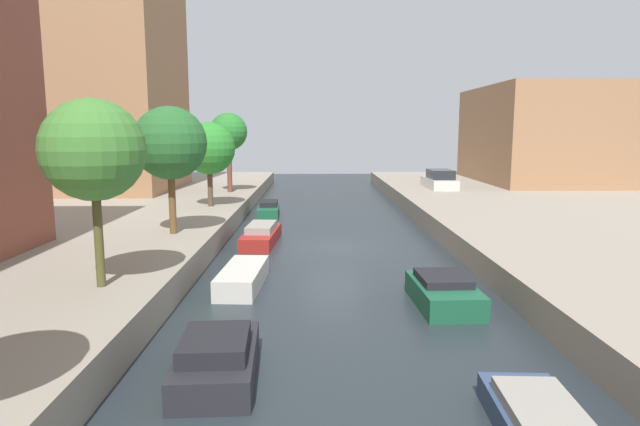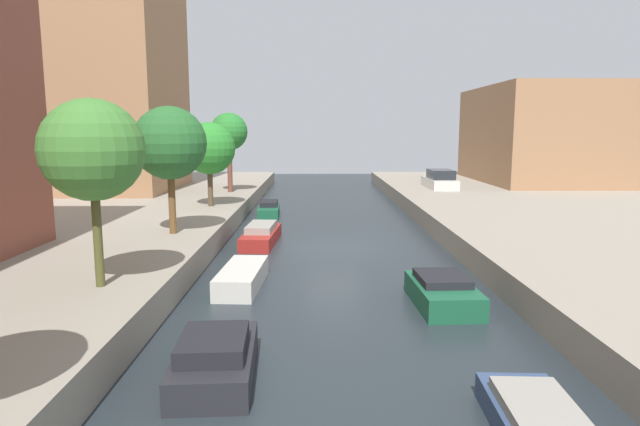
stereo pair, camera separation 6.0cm
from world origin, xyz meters
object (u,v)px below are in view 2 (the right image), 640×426
object	(u,v)px
low_block_right	(542,135)
moored_boat_left_3	(261,235)
street_tree_1	(92,151)
street_tree_2	(170,143)
street_tree_4	(229,132)
moored_boat_left_1	(215,359)
street_tree_3	(209,149)
moored_boat_left_2	(242,277)
moored_boat_right_2	(443,292)
parked_car	(440,180)
moored_boat_left_4	(269,210)

from	to	relation	value
low_block_right	moored_boat_left_3	bearing A→B (deg)	-136.37
street_tree_1	low_block_right	bearing A→B (deg)	51.23
street_tree_2	moored_boat_left_3	world-z (taller)	street_tree_2
street_tree_4	moored_boat_left_1	world-z (taller)	street_tree_4
street_tree_2	street_tree_3	bearing A→B (deg)	90.00
street_tree_1	moored_boat_left_2	world-z (taller)	street_tree_1
moored_boat_right_2	street_tree_3	bearing A→B (deg)	123.56
moored_boat_left_1	street_tree_4	bearing A→B (deg)	98.05
moored_boat_left_3	street_tree_2	bearing A→B (deg)	-141.27
parked_car	moored_boat_left_2	bearing A→B (deg)	-117.76
street_tree_1	street_tree_2	distance (m)	7.72
street_tree_3	moored_boat_right_2	size ratio (longest dim) A/B	1.41
moored_boat_left_3	street_tree_1	bearing A→B (deg)	-107.92
street_tree_3	street_tree_4	distance (m)	7.21
moored_boat_left_4	moored_boat_left_1	bearing A→B (deg)	-88.11
moored_boat_left_3	moored_boat_right_2	xyz separation A→B (m)	(6.36, -9.15, 0.01)
street_tree_4	moored_boat_left_1	distance (m)	27.29
low_block_right	moored_boat_left_1	bearing A→B (deg)	-121.40
parked_car	moored_boat_left_1	bearing A→B (deg)	-111.36
street_tree_3	street_tree_2	bearing A→B (deg)	-90.00
street_tree_1	moored_boat_left_4	bearing A→B (deg)	80.77
street_tree_4	parked_car	size ratio (longest dim) A/B	1.17
street_tree_4	moored_boat_left_2	bearing A→B (deg)	-80.20
street_tree_2	moored_boat_left_4	bearing A→B (deg)	74.52
street_tree_1	street_tree_2	world-z (taller)	street_tree_2
street_tree_2	moored_boat_left_4	world-z (taller)	street_tree_2
moored_boat_left_4	low_block_right	bearing A→B (deg)	29.16
parked_car	low_block_right	bearing A→B (deg)	28.85
parked_car	moored_boat_left_3	xyz separation A→B (m)	(-11.75, -15.05, -1.18)
moored_boat_left_1	moored_boat_left_4	size ratio (longest dim) A/B	0.94
low_block_right	street_tree_3	distance (m)	28.81
low_block_right	moored_boat_right_2	size ratio (longest dim) A/B	4.34
street_tree_1	parked_car	distance (m)	29.78
street_tree_4	street_tree_2	bearing A→B (deg)	-90.00
street_tree_2	parked_car	size ratio (longest dim) A/B	1.12
moored_boat_left_3	moored_boat_left_2	bearing A→B (deg)	-89.54
parked_car	street_tree_1	bearing A→B (deg)	-120.69
street_tree_1	moored_boat_left_1	bearing A→B (deg)	-43.24
low_block_right	moored_boat_left_4	bearing A→B (deg)	-150.84
street_tree_3	moored_boat_left_3	distance (m)	7.52
street_tree_3	parked_car	distance (m)	18.07
moored_boat_left_2	parked_car	bearing A→B (deg)	62.24
low_block_right	parked_car	world-z (taller)	low_block_right
moored_boat_left_4	moored_boat_left_2	bearing A→B (deg)	-88.54
low_block_right	street_tree_3	size ratio (longest dim) A/B	3.07
moored_boat_left_2	moored_boat_left_3	size ratio (longest dim) A/B	0.83
low_block_right	moored_boat_left_1	world-z (taller)	low_block_right
street_tree_1	moored_boat_left_4	xyz separation A→B (m)	(3.03, 18.66, -4.31)
moored_boat_left_4	street_tree_2	bearing A→B (deg)	-105.48
moored_boat_left_2	moored_boat_left_3	world-z (taller)	moored_boat_left_3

